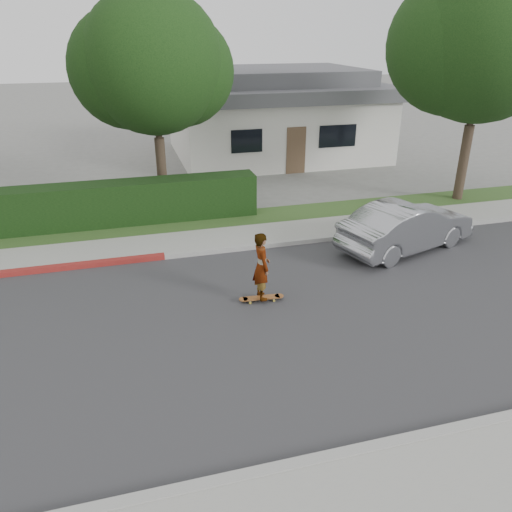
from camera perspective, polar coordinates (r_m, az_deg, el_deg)
The scene contains 13 objects.
ground at distance 11.09m, azimuth -13.41°, elevation -9.50°, with size 120.00×120.00×0.00m, color slate.
road at distance 11.09m, azimuth -13.41°, elevation -9.48°, with size 60.00×8.00×0.01m, color #2D2D30.
curb_near at distance 7.93m, azimuth -11.69°, elevation -25.43°, with size 60.00×0.20×0.15m, color #9E9E99.
curb_far at distance 14.66m, azimuth -14.31°, elevation -0.46°, with size 60.00×0.20×0.15m, color #9E9E99.
sidewalk_far at distance 15.49m, azimuth -14.43°, elevation 0.85°, with size 60.00×1.60×0.12m, color gray.
planting_strip at distance 16.98m, azimuth -14.64°, elevation 2.91°, with size 60.00×1.60×0.10m, color #2D4C1E.
hedge at distance 17.59m, azimuth -24.74°, elevation 4.59°, with size 15.00×1.00×1.50m, color black.
tree_center at distance 18.55m, azimuth -11.74°, elevation 20.44°, with size 5.66×4.84×7.44m.
tree_right at distance 20.21m, azimuth 24.24°, elevation 21.30°, with size 6.32×5.60×8.56m.
house at distance 26.77m, azimuth 2.10°, elevation 15.98°, with size 10.60×8.60×4.30m.
skateboard at distance 12.22m, azimuth 0.62°, elevation -4.80°, with size 1.12×0.30×0.10m.
skateboarder at distance 11.82m, azimuth 0.64°, elevation -1.17°, with size 0.62×0.40×1.69m, color white.
car_silver at distance 15.52m, azimuth 16.83°, elevation 3.26°, with size 1.53×4.40×1.45m, color #A2A4A9.
Camera 1 is at (0.09, -9.27, 6.09)m, focal length 35.00 mm.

